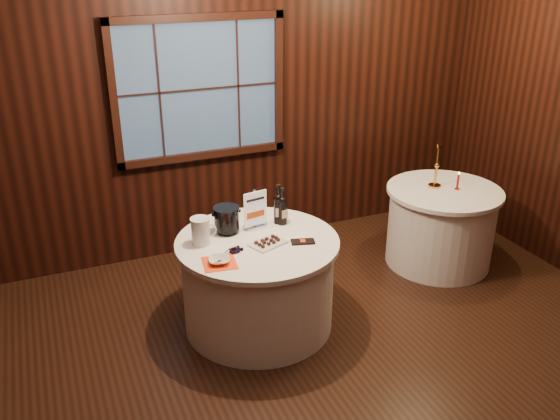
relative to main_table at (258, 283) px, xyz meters
name	(u,v)px	position (x,y,z in m)	size (l,w,h in m)	color
ground	(311,401)	(0.00, -1.00, -0.39)	(6.00, 6.00, 0.00)	black
back_wall	(200,100)	(0.00, 1.48, 1.16)	(6.00, 0.10, 3.00)	black
main_table	(258,283)	(0.00, 0.00, 0.00)	(1.28, 1.28, 0.77)	white
side_table	(440,226)	(2.00, 0.30, 0.00)	(1.08, 1.08, 0.77)	white
sign_stand	(255,215)	(0.06, 0.21, 0.50)	(0.20, 0.12, 0.33)	silver
port_bottle_left	(279,206)	(0.27, 0.23, 0.53)	(0.08, 0.09, 0.34)	black
port_bottle_right	(282,209)	(0.29, 0.20, 0.52)	(0.08, 0.08, 0.32)	black
ice_bucket	(227,219)	(-0.17, 0.22, 0.50)	(0.21, 0.21, 0.22)	black
chocolate_plate	(268,243)	(0.05, -0.10, 0.40)	(0.32, 0.26, 0.04)	silver
chocolate_box	(303,242)	(0.31, -0.18, 0.39)	(0.18, 0.09, 0.02)	black
grape_bunch	(236,250)	(-0.22, -0.13, 0.40)	(0.17, 0.07, 0.04)	black
glass_pitcher	(201,231)	(-0.42, 0.10, 0.49)	(0.20, 0.15, 0.22)	silver
orange_napkin	(219,263)	(-0.38, -0.24, 0.38)	(0.24, 0.24, 0.00)	#FF4215
cracker_bowl	(219,260)	(-0.38, -0.24, 0.41)	(0.15, 0.15, 0.04)	silver
brass_candlestick	(436,172)	(1.94, 0.39, 0.54)	(0.12, 0.12, 0.43)	gold
red_candle	(458,183)	(2.09, 0.24, 0.45)	(0.05, 0.05, 0.18)	gold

